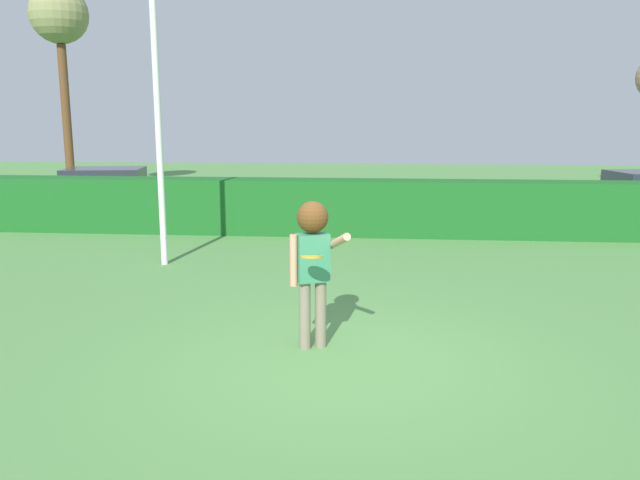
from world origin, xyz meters
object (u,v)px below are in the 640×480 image
at_px(person, 313,253).
at_px(parked_car_black, 105,187).
at_px(lamppost, 155,60).
at_px(birch_tree, 59,20).
at_px(frisbee, 311,257).

distance_m(person, parked_car_black, 13.08).
xyz_separation_m(person, lamppost, (-3.26, 4.21, 2.58)).
xyz_separation_m(parked_car_black, birch_tree, (-3.02, 4.06, 5.29)).
bearing_deg(parked_car_black, frisbee, -57.28).
height_order(person, frisbee, person).
xyz_separation_m(person, parked_car_black, (-7.25, 10.88, -0.50)).
bearing_deg(person, birch_tree, 124.48).
distance_m(frisbee, lamppost, 6.24).
bearing_deg(lamppost, birch_tree, 123.12).
bearing_deg(parked_car_black, birch_tree, 126.58).
height_order(frisbee, parked_car_black, frisbee).
height_order(lamppost, parked_car_black, lamppost).
distance_m(person, lamppost, 5.92).
bearing_deg(parked_car_black, person, -56.33).
xyz_separation_m(frisbee, birch_tree, (-10.29, 15.39, 4.73)).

